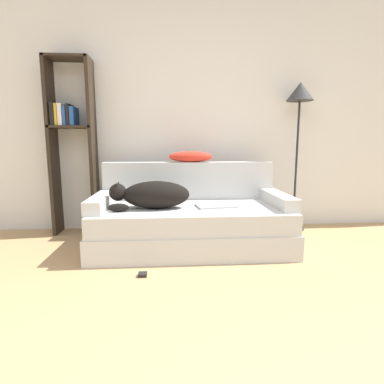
% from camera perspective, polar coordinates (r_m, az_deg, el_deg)
% --- Properties ---
extents(wall_back, '(7.61, 0.06, 2.70)m').
position_cam_1_polar(wall_back, '(3.55, -1.34, 15.10)').
color(wall_back, silver).
rests_on(wall_back, ground_plane).
extents(couch, '(1.81, 0.92, 0.40)m').
position_cam_1_polar(couch, '(2.87, -0.14, -6.68)').
color(couch, silver).
rests_on(couch, ground_plane).
extents(couch_backrest, '(1.77, 0.15, 0.39)m').
position_cam_1_polar(couch_backrest, '(3.18, -0.63, 2.19)').
color(couch_backrest, silver).
rests_on(couch_backrest, couch).
extents(couch_arm_left, '(0.15, 0.73, 0.11)m').
position_cam_1_polar(couch_arm_left, '(2.87, -16.93, -1.74)').
color(couch_arm_left, silver).
rests_on(couch_arm_left, couch).
extents(couch_arm_right, '(0.15, 0.73, 0.11)m').
position_cam_1_polar(couch_arm_right, '(2.98, 16.04, -1.32)').
color(couch_arm_right, silver).
rests_on(couch_arm_right, couch).
extents(dog, '(0.72, 0.30, 0.25)m').
position_cam_1_polar(dog, '(2.73, -7.57, -0.52)').
color(dog, black).
rests_on(dog, couch).
extents(laptop, '(0.39, 0.27, 0.02)m').
position_cam_1_polar(laptop, '(2.80, 4.57, -2.63)').
color(laptop, '#B7B7BC').
rests_on(laptop, couch).
extents(throw_pillow, '(0.46, 0.20, 0.11)m').
position_cam_1_polar(throw_pillow, '(3.15, -0.23, 6.74)').
color(throw_pillow, red).
rests_on(throw_pillow, couch_backrest).
extents(bookshelf, '(0.46, 0.26, 1.87)m').
position_cam_1_polar(bookshelf, '(3.51, -22.03, 9.78)').
color(bookshelf, '#2D2319').
rests_on(bookshelf, ground_plane).
extents(floor_lamp, '(0.29, 0.29, 1.65)m').
position_cam_1_polar(floor_lamp, '(3.62, 19.79, 15.20)').
color(floor_lamp, '#232326').
rests_on(floor_lamp, ground_plane).
extents(power_adapter, '(0.06, 0.06, 0.03)m').
position_cam_1_polar(power_adapter, '(2.35, -9.39, -15.25)').
color(power_adapter, black).
rests_on(power_adapter, ground_plane).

